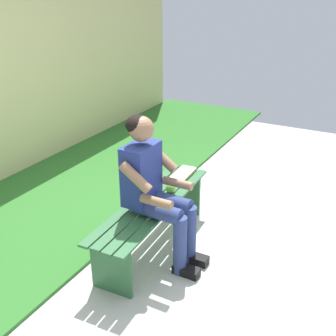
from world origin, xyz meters
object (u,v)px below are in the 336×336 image
person_seated (154,186)px  apple (170,188)px  book_open (182,175)px  bench_near (153,213)px

person_seated → apple: (-0.36, -0.05, -0.20)m
book_open → person_seated: bearing=6.2°
person_seated → book_open: size_ratio=3.00×
apple → bench_near: bearing=-14.0°
bench_near → person_seated: 0.39m
apple → book_open: apple is taller
person_seated → apple: bearing=-172.9°
apple → book_open: 0.37m
bench_near → book_open: 0.59m
person_seated → apple: 0.41m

